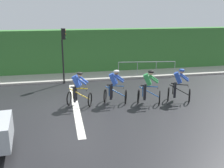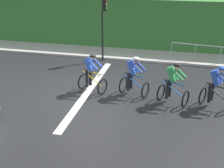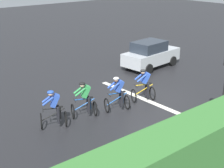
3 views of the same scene
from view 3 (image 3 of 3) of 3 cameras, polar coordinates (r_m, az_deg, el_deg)
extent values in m
plane|color=black|center=(17.10, 6.21, -2.69)|extent=(80.00, 80.00, 0.00)
cube|color=#ADA89E|center=(12.64, 18.08, -12.02)|extent=(2.80, 25.14, 0.12)
cube|color=silver|center=(17.02, 5.94, -2.77)|extent=(7.00, 0.30, 0.01)
torus|color=black|center=(14.33, -11.91, -6.19)|extent=(0.64, 0.35, 0.68)
torus|color=black|center=(14.37, -7.83, -5.84)|extent=(0.64, 0.35, 0.68)
cylinder|color=black|center=(14.23, -9.93, -5.11)|extent=(0.48, 0.91, 0.51)
cylinder|color=black|center=(14.24, -8.70, -4.92)|extent=(0.04, 0.04, 0.55)
cylinder|color=black|center=(14.12, -10.20, -4.12)|extent=(0.36, 0.66, 0.04)
cube|color=black|center=(14.12, -8.77, -3.83)|extent=(0.19, 0.24, 0.04)
cylinder|color=black|center=(14.12, -11.64, -4.33)|extent=(0.39, 0.21, 0.03)
cube|color=#2D51B7|center=(13.99, -9.66, -2.77)|extent=(0.45, 0.50, 0.57)
sphere|color=tan|center=(13.87, -10.36, -1.64)|extent=(0.20, 0.20, 0.20)
ellipsoid|color=#264CB2|center=(13.84, -10.38, -1.37)|extent=(0.34, 0.36, 0.14)
cylinder|color=black|center=(14.14, -9.06, -5.31)|extent=(0.12, 0.12, 0.74)
cylinder|color=black|center=(14.36, -9.14, -4.91)|extent=(0.12, 0.12, 0.74)
cylinder|color=#2D51B7|center=(13.81, -10.81, -2.91)|extent=(0.29, 0.47, 0.37)
cylinder|color=#2D51B7|center=(14.10, -10.88, -2.42)|extent=(0.29, 0.47, 0.37)
torus|color=black|center=(15.01, -6.66, -4.61)|extent=(0.65, 0.31, 0.68)
torus|color=black|center=(15.21, -2.88, -4.16)|extent=(0.65, 0.31, 0.68)
cylinder|color=#1E59B2|center=(15.00, -4.78, -3.52)|extent=(0.41, 0.93, 0.51)
cylinder|color=#1E59B2|center=(15.05, -3.65, -3.29)|extent=(0.04, 0.04, 0.55)
cylinder|color=#1E59B2|center=(14.89, -5.00, -2.57)|extent=(0.31, 0.68, 0.04)
cube|color=black|center=(14.94, -3.67, -2.26)|extent=(0.18, 0.24, 0.04)
cylinder|color=black|center=(14.83, -6.35, -2.81)|extent=(0.40, 0.19, 0.03)
cube|color=green|center=(14.79, -4.46, -1.27)|extent=(0.43, 0.49, 0.57)
sphere|color=beige|center=(14.65, -5.08, -0.20)|extent=(0.20, 0.20, 0.20)
ellipsoid|color=black|center=(14.62, -5.09, 0.06)|extent=(0.33, 0.35, 0.14)
cylinder|color=black|center=(14.94, -3.91, -3.66)|extent=(0.12, 0.12, 0.74)
cylinder|color=black|center=(15.16, -4.13, -3.32)|extent=(0.12, 0.12, 0.74)
cylinder|color=green|center=(14.57, -5.42, -1.41)|extent=(0.26, 0.48, 0.37)
cylinder|color=green|center=(14.86, -5.68, -0.98)|extent=(0.26, 0.48, 0.37)
torus|color=black|center=(15.52, -0.90, -3.63)|extent=(0.66, 0.28, 0.68)
torus|color=black|center=(15.86, 2.58, -3.10)|extent=(0.66, 0.28, 0.68)
cylinder|color=#1E59B2|center=(15.59, 0.86, -2.52)|extent=(0.36, 0.95, 0.51)
cylinder|color=#1E59B2|center=(15.68, 1.91, -2.28)|extent=(0.04, 0.04, 0.55)
cylinder|color=#1E59B2|center=(15.47, 0.69, -1.60)|extent=(0.27, 0.69, 0.04)
cube|color=black|center=(15.57, 1.92, -1.28)|extent=(0.17, 0.24, 0.04)
cylinder|color=black|center=(15.36, -0.55, -1.86)|extent=(0.41, 0.17, 0.03)
cube|color=#2D51B7|center=(15.40, 1.23, -0.34)|extent=(0.42, 0.48, 0.57)
sphere|color=#9E7051|center=(15.24, 0.70, 0.69)|extent=(0.20, 0.20, 0.20)
ellipsoid|color=silver|center=(15.21, 0.71, 0.94)|extent=(0.32, 0.34, 0.14)
cylinder|color=black|center=(15.56, 1.73, -2.64)|extent=(0.12, 0.12, 0.74)
cylinder|color=black|center=(15.77, 1.40, -2.32)|extent=(0.12, 0.12, 0.74)
cylinder|color=#2D51B7|center=(15.14, 0.45, -0.47)|extent=(0.24, 0.48, 0.37)
cylinder|color=#2D51B7|center=(15.42, 0.03, -0.08)|extent=(0.24, 0.48, 0.37)
torus|color=black|center=(16.63, 3.69, -2.00)|extent=(0.66, 0.30, 0.68)
torus|color=black|center=(17.03, 6.87, -1.58)|extent=(0.66, 0.30, 0.68)
cylinder|color=gold|center=(16.73, 5.33, -0.99)|extent=(0.39, 0.94, 0.51)
cylinder|color=gold|center=(16.85, 6.28, -0.79)|extent=(0.04, 0.04, 0.55)
cylinder|color=gold|center=(16.62, 5.20, -0.13)|extent=(0.30, 0.68, 0.04)
cube|color=black|center=(16.74, 6.32, 0.15)|extent=(0.17, 0.24, 0.04)
cylinder|color=black|center=(16.49, 4.06, -0.35)|extent=(0.40, 0.18, 0.03)
cube|color=#2D51B7|center=(16.56, 5.72, 1.05)|extent=(0.43, 0.49, 0.57)
sphere|color=tan|center=(16.41, 5.27, 2.02)|extent=(0.20, 0.20, 0.20)
ellipsoid|color=black|center=(16.38, 5.28, 2.25)|extent=(0.32, 0.35, 0.14)
cylinder|color=black|center=(16.72, 6.13, -1.11)|extent=(0.12, 0.12, 0.74)
cylinder|color=black|center=(16.92, 5.80, -0.83)|extent=(0.12, 0.12, 0.74)
cylinder|color=#2D51B7|center=(16.30, 5.04, 0.95)|extent=(0.25, 0.48, 0.37)
cylinder|color=#2D51B7|center=(16.57, 4.60, 1.30)|extent=(0.25, 0.48, 0.37)
cube|color=#B7BCC1|center=(22.34, 6.65, 4.63)|extent=(2.07, 4.24, 0.80)
cube|color=#262D38|center=(21.97, 6.31, 6.35)|extent=(1.68, 2.26, 0.66)
cylinder|color=black|center=(23.90, 6.97, 4.69)|extent=(0.28, 0.66, 0.64)
cylinder|color=black|center=(22.95, 10.23, 3.88)|extent=(0.28, 0.66, 0.64)
cylinder|color=black|center=(22.02, 2.84, 3.49)|extent=(0.28, 0.66, 0.64)
cylinder|color=black|center=(20.99, 6.20, 2.57)|extent=(0.28, 0.66, 0.64)
cube|color=#EAEACC|center=(24.16, 8.71, 5.95)|extent=(0.29, 0.11, 0.16)
cube|color=#EAEACC|center=(23.59, 10.70, 5.49)|extent=(0.29, 0.11, 0.16)
cylinder|color=black|center=(14.61, 18.39, -1.96)|extent=(0.10, 0.10, 2.70)
cylinder|color=#999EA3|center=(10.41, 4.33, -12.31)|extent=(0.56, 3.82, 0.05)
cylinder|color=#999EA3|center=(11.76, 12.02, -11.48)|extent=(0.04, 0.04, 1.00)
cylinder|color=#999EA3|center=(11.01, 7.03, -13.51)|extent=(0.04, 0.04, 1.00)
camera|label=1|loc=(25.91, -12.47, 14.99)|focal=42.35mm
camera|label=2|loc=(23.02, -20.50, 15.32)|focal=46.17mm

